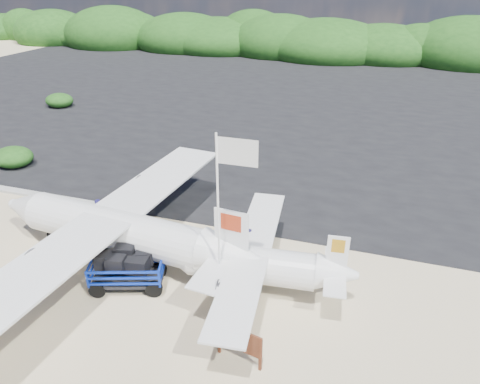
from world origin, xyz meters
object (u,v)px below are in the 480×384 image
object	(u,v)px
signboard	(239,360)
crew_b	(147,245)
baggage_cart	(130,286)
crew_c	(249,249)
aircraft_small	(233,76)
aircraft_large	(464,117)
flagpole	(221,302)
crew_a	(100,214)

from	to	relation	value
signboard	crew_b	distance (m)	6.69
baggage_cart	crew_b	world-z (taller)	crew_b
crew_c	aircraft_small	bearing A→B (deg)	-74.73
crew_b	aircraft_large	world-z (taller)	aircraft_large
flagpole	crew_a	distance (m)	7.93
flagpole	crew_b	world-z (taller)	flagpole
aircraft_small	crew_b	bearing A→B (deg)	97.01
crew_a	crew_c	size ratio (longest dim) A/B	0.82
baggage_cart	signboard	bearing A→B (deg)	-40.80
signboard	crew_a	bearing A→B (deg)	158.28
aircraft_small	crew_c	bearing A→B (deg)	103.76
crew_a	flagpole	bearing A→B (deg)	177.00
crew_b	crew_c	bearing A→B (deg)	-178.72
baggage_cart	aircraft_small	size ratio (longest dim) A/B	0.39
aircraft_small	crew_a	bearing A→B (deg)	92.07
crew_b	aircraft_large	size ratio (longest dim) A/B	0.10
aircraft_large	aircraft_small	distance (m)	25.47
crew_a	aircraft_large	world-z (taller)	aircraft_large
crew_c	aircraft_large	size ratio (longest dim) A/B	0.13
signboard	crew_a	xyz separation A→B (m)	(-8.72, 5.53, 0.79)
aircraft_small	baggage_cart	bearing A→B (deg)	96.61
flagpole	aircraft_small	distance (m)	38.80
signboard	aircraft_large	distance (m)	31.84
baggage_cart	signboard	world-z (taller)	baggage_cart
crew_a	signboard	bearing A→B (deg)	168.27
signboard	crew_b	world-z (taller)	crew_b
crew_b	flagpole	bearing A→B (deg)	149.76
crew_b	crew_c	size ratio (longest dim) A/B	0.77
flagpole	crew_c	xyz separation A→B (m)	(0.42, 2.28, 0.96)
signboard	crew_c	world-z (taller)	crew_c
baggage_cart	aircraft_small	xyz separation A→B (m)	(-8.16, 37.16, 0.00)
flagpole	signboard	size ratio (longest dim) A/B	4.03
crew_a	crew_b	distance (m)	3.72
signboard	baggage_cart	bearing A→B (deg)	168.27
aircraft_large	signboard	bearing A→B (deg)	75.76
flagpole	aircraft_small	world-z (taller)	flagpole
baggage_cart	flagpole	world-z (taller)	flagpole
flagpole	crew_b	size ratio (longest dim) A/B	4.50
flagpole	aircraft_large	bearing A→B (deg)	66.82
crew_a	aircraft_large	bearing A→B (deg)	-107.20
crew_c	aircraft_large	world-z (taller)	aircraft_large
crew_b	aircraft_small	xyz separation A→B (m)	(-8.02, 35.35, -0.74)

